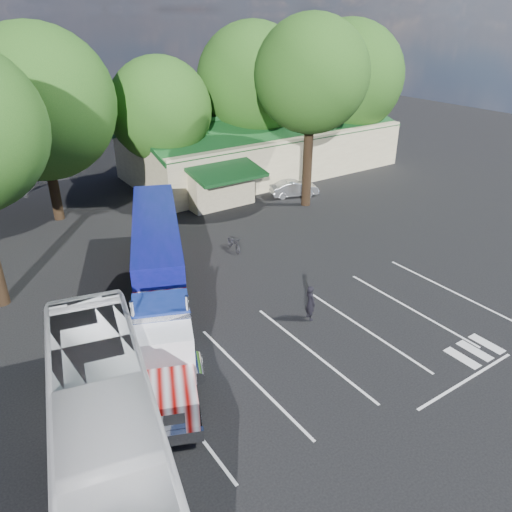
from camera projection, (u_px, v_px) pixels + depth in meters
ground at (239, 294)px, 26.40m from camera, size 120.00×120.00×0.00m
event_hall at (261, 147)px, 45.54m from camera, size 24.20×14.12×5.55m
tree_row_c at (38, 104)px, 32.33m from camera, size 10.00×10.00×13.05m
tree_row_d at (160, 110)px, 38.47m from camera, size 8.00×8.00×10.60m
tree_row_e at (253, 80)px, 42.70m from camera, size 9.60×9.60×12.90m
tree_row_f at (348, 77)px, 46.97m from camera, size 10.40×10.40×13.00m
tree_near_right at (312, 75)px, 34.29m from camera, size 8.00×8.00×13.50m
semi_truck at (158, 264)px, 24.75m from camera, size 9.05×17.70×3.82m
woman at (310, 303)px, 23.90m from camera, size 0.53×0.72×1.82m
bicycle at (234, 243)px, 31.06m from camera, size 0.85×1.85×0.94m
tour_bus at (107, 434)px, 15.29m from camera, size 5.86×13.46×3.65m
silver_sedan at (294, 188)px, 40.01m from camera, size 4.07×2.50×1.27m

